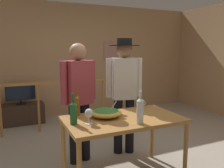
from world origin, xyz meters
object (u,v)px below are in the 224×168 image
wine_bottle_amber (77,105)px  wine_bottle_clear (140,110)px  salad_bowl (106,112)px  person_standing_left (79,94)px  serving_table (124,124)px  mug_white (141,104)px  tv_console (22,114)px  wine_glass (89,114)px  stair_railing (67,96)px  wine_bottle_green (73,112)px  flat_screen_tv (20,93)px  person_standing_right (124,86)px  framed_picture (116,51)px

wine_bottle_amber → wine_bottle_clear: (0.53, -0.58, 0.02)m
salad_bowl → person_standing_left: bearing=107.9°
serving_table → mug_white: 0.54m
tv_console → wine_glass: size_ratio=5.34×
person_standing_left → wine_bottle_clear: bearing=97.6°
serving_table → salad_bowl: bearing=143.3°
mug_white → wine_bottle_clear: bearing=-122.7°
stair_railing → wine_glass: bearing=-97.2°
stair_railing → wine_bottle_amber: wine_bottle_amber is taller
tv_console → wine_bottle_green: 2.86m
flat_screen_tv → wine_bottle_green: 2.75m
wine_bottle_green → person_standing_left: bearing=69.0°
salad_bowl → person_standing_right: 0.76m
wine_bottle_green → person_standing_left: size_ratio=0.20×
framed_picture → person_standing_left: (-1.68, -2.39, -0.55)m
stair_railing → serving_table: bearing=-85.4°
flat_screen_tv → person_standing_right: person_standing_right is taller
person_standing_left → framed_picture: bearing=-141.0°
salad_bowl → wine_glass: 0.33m
salad_bowl → wine_bottle_amber: size_ratio=1.09×
wine_bottle_amber → person_standing_left: 0.37m
wine_bottle_green → flat_screen_tv: bearing=98.3°
framed_picture → person_standing_left: 2.97m
salad_bowl → mug_white: salad_bowl is taller
framed_picture → mug_white: framed_picture is taller
person_standing_left → flat_screen_tv: bearing=-88.7°
flat_screen_tv → person_standing_left: size_ratio=0.35×
flat_screen_tv → wine_bottle_green: (0.39, -2.72, 0.24)m
stair_railing → serving_table: size_ratio=2.94×
tv_console → person_standing_left: bearing=-73.0°
flat_screen_tv → wine_bottle_clear: wine_bottle_clear is taller
serving_table → framed_picture: bearing=66.3°
tv_console → flat_screen_tv: bearing=-90.0°
wine_bottle_green → person_standing_left: (0.25, 0.64, 0.06)m
framed_picture → salad_bowl: (-1.51, -2.92, -0.69)m
wine_bottle_clear → framed_picture: bearing=68.9°
wine_bottle_clear → mug_white: bearing=57.3°
framed_picture → serving_table: framed_picture is taller
tv_console → serving_table: serving_table is taller
framed_picture → person_standing_left: bearing=-125.0°
serving_table → wine_bottle_clear: (0.06, -0.26, 0.23)m
mug_white → person_standing_right: person_standing_right is taller
framed_picture → tv_console: 2.67m
serving_table → wine_bottle_green: 0.63m
framed_picture → wine_glass: size_ratio=3.96×
serving_table → person_standing_right: size_ratio=0.80×
serving_table → wine_bottle_clear: wine_bottle_clear is taller
wine_bottle_clear → mug_white: size_ratio=3.21×
framed_picture → person_standing_left: framed_picture is taller
serving_table → mug_white: mug_white is taller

